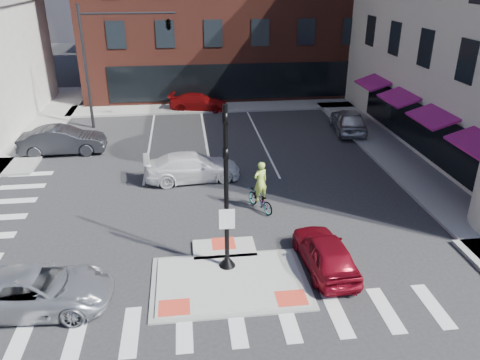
{
  "coord_description": "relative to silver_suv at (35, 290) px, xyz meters",
  "views": [
    {
      "loc": [
        -1.27,
        -13.73,
        9.93
      ],
      "look_at": [
        0.87,
        3.69,
        2.0
      ],
      "focal_mm": 35.0,
      "sensor_mm": 36.0,
      "label": 1
    }
  ],
  "objects": [
    {
      "name": "white_pickup",
      "position": [
        5.24,
        9.45,
        0.03
      ],
      "size": [
        5.02,
        2.41,
        1.41
      ],
      "primitive_type": "imported",
      "rotation": [
        0.0,
        0.0,
        1.66
      ],
      "color": "white",
      "rests_on": "ground"
    },
    {
      "name": "sidewalk_n",
      "position": [
        9.24,
        23.0,
        -0.6
      ],
      "size": [
        26.0,
        3.0,
        0.15
      ],
      "primitive_type": "cube",
      "color": "gray",
      "rests_on": "ground"
    },
    {
      "name": "refuge_island",
      "position": [
        6.24,
        0.74,
        -0.63
      ],
      "size": [
        5.4,
        4.65,
        0.13
      ],
      "color": "gray",
      "rests_on": "ground"
    },
    {
      "name": "cyclist",
      "position": [
        8.15,
        5.76,
        0.1
      ],
      "size": [
        1.36,
        1.95,
        2.31
      ],
      "rotation": [
        0.0,
        0.0,
        3.57
      ],
      "color": "#3F3F44",
      "rests_on": "ground"
    },
    {
      "name": "bg_car_dark",
      "position": [
        -2.19,
        14.19,
        0.12
      ],
      "size": [
        4.91,
        1.85,
        1.6
      ],
      "primitive_type": "imported",
      "rotation": [
        0.0,
        0.0,
        1.6
      ],
      "color": "#26272B",
      "rests_on": "ground"
    },
    {
      "name": "sidewalk_e",
      "position": [
        17.04,
        11.0,
        -0.6
      ],
      "size": [
        3.0,
        24.0,
        0.15
      ],
      "primitive_type": "cube",
      "color": "gray",
      "rests_on": "ground"
    },
    {
      "name": "building_far_left",
      "position": [
        2.24,
        53.0,
        4.32
      ],
      "size": [
        10.0,
        12.0,
        10.0
      ],
      "primitive_type": "cube",
      "color": "slate",
      "rests_on": "ground"
    },
    {
      "name": "silver_suv",
      "position": [
        0.0,
        0.0,
        0.0
      ],
      "size": [
        4.98,
        2.51,
        1.35
      ],
      "primitive_type": "imported",
      "rotation": [
        0.0,
        0.0,
        1.51
      ],
      "color": "silver",
      "rests_on": "ground"
    },
    {
      "name": "bg_car_silver",
      "position": [
        15.74,
        16.0,
        0.11
      ],
      "size": [
        2.48,
        4.81,
        1.56
      ],
      "primitive_type": "imported",
      "rotation": [
        0.0,
        0.0,
        3.0
      ],
      "color": "#B9BCC1",
      "rests_on": "ground"
    },
    {
      "name": "bg_car_red",
      "position": [
        6.1,
        22.5,
        -0.03
      ],
      "size": [
        4.7,
        2.59,
        1.29
      ],
      "primitive_type": "imported",
      "rotation": [
        0.0,
        0.0,
        1.39
      ],
      "color": "maroon",
      "rests_on": "ground"
    },
    {
      "name": "building_far_right",
      "position": [
        15.24,
        55.0,
        5.32
      ],
      "size": [
        12.0,
        12.0,
        12.0
      ],
      "primitive_type": "cube",
      "color": "brown",
      "rests_on": "ground"
    },
    {
      "name": "red_sedan",
      "position": [
        9.74,
        1.0,
        -0.01
      ],
      "size": [
        1.77,
        4.0,
        1.34
      ],
      "primitive_type": "imported",
      "rotation": [
        0.0,
        0.0,
        3.19
      ],
      "color": "maroon",
      "rests_on": "ground"
    },
    {
      "name": "signal_pole",
      "position": [
        6.24,
        1.4,
        1.68
      ],
      "size": [
        0.6,
        0.6,
        5.98
      ],
      "color": "black",
      "rests_on": "refuge_island"
    },
    {
      "name": "ground",
      "position": [
        6.24,
        1.0,
        -0.68
      ],
      "size": [
        120.0,
        120.0,
        0.0
      ],
      "primitive_type": "plane",
      "color": "#28282B",
      "rests_on": "ground"
    },
    {
      "name": "mast_arm_signal",
      "position": [
        2.77,
        19.0,
        5.53
      ],
      "size": [
        6.1,
        2.24,
        8.0
      ],
      "color": "black",
      "rests_on": "ground"
    }
  ]
}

